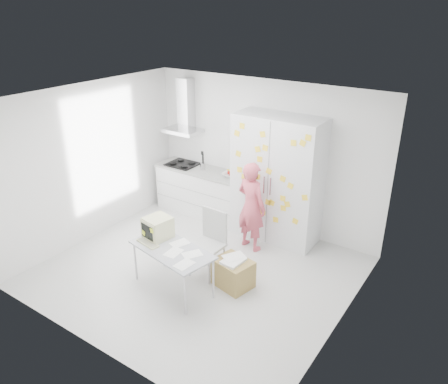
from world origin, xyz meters
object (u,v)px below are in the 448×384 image
Objects in this scene: chair at (210,239)px; cardboard_box at (233,273)px; desk at (163,237)px; person at (251,206)px.

cardboard_box is (0.49, -0.10, -0.36)m from chair.
desk is 1.30× the size of chair.
cardboard_box is (0.92, 0.47, -0.54)m from desk.
chair is (0.43, 0.57, -0.17)m from desk.
chair reaches higher than cardboard_box.
desk is at bearing -125.74° from chair.
chair reaches higher than desk.
chair is 0.62m from cardboard_box.
person reaches higher than cardboard_box.
chair is 1.69× the size of cardboard_box.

